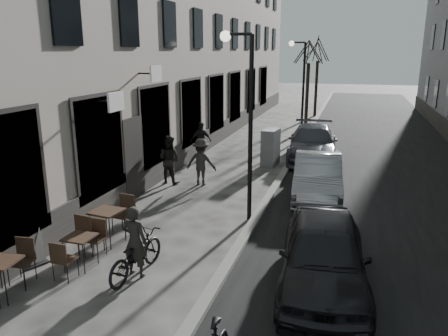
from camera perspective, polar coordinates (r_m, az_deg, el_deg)
The scene contains 19 objects.
road at distance 21.73m, azimuth 19.50°, elevation 2.01°, with size 7.30×60.00×0.00m, color black.
kerb at distance 21.82m, azimuth 9.91°, elevation 2.86°, with size 0.25×60.00×0.12m, color slate.
streetlamp_near at distance 11.63m, azimuth 2.69°, elevation 7.99°, with size 0.90×0.28×5.09m.
streetlamp_far at distance 23.41m, azimuth 9.94°, elevation 11.35°, with size 0.90×0.28×5.09m.
tree_near at distance 26.34m, azimuth 11.07°, elevation 14.97°, with size 2.40×2.40×5.70m.
tree_far at distance 32.32m, azimuth 12.20°, elevation 14.88°, with size 2.40×2.40×5.70m.
bistro_set_a at distance 9.53m, azimuth -27.00°, elevation -12.34°, with size 0.68×1.57×0.91m.
bistro_set_b at distance 10.11m, azimuth -18.23°, elevation -9.95°, with size 0.61×1.47×0.86m.
bistro_set_c at distance 11.11m, azimuth -14.96°, elevation -6.97°, with size 0.78×1.75×1.01m.
sign_board at distance 10.61m, azimuth -24.17°, elevation -9.35°, with size 0.60×0.70×1.09m.
utility_cabinet at distance 18.04m, azimuth 6.09°, elevation 2.70°, with size 0.55×1.00×1.50m, color slate.
bicycle at distance 9.48m, azimuth -11.46°, elevation -11.01°, with size 0.63×1.79×0.94m, color black.
cyclist_rider at distance 9.35m, azimuth -11.55°, elevation -9.36°, with size 0.56×0.37×1.54m, color black.
pedestrian_near at distance 15.61m, azimuth -7.17°, elevation 1.10°, with size 0.83×0.65×1.71m, color black.
pedestrian_mid at distance 15.27m, azimuth -3.00°, elevation 0.79°, with size 1.07×0.61×1.65m, color #2C2926.
pedestrian_far at distance 18.77m, azimuth -3.07°, elevation 3.49°, with size 0.97×0.40×1.66m, color black.
car_near at distance 8.96m, azimuth 12.88°, elevation -10.98°, with size 1.68×4.18×1.42m, color black.
car_mid at distance 14.31m, azimuth 12.10°, elevation -1.10°, with size 1.45×4.17×1.37m, color #979A9F.
car_far at distance 19.28m, azimuth 11.50°, elevation 3.21°, with size 2.03×5.00×1.45m, color #3B3D45.
Camera 1 is at (2.60, -5.20, 4.59)m, focal length 35.00 mm.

